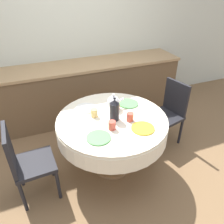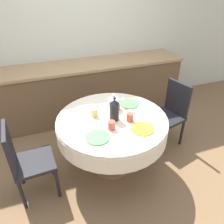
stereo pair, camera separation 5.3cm
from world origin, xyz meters
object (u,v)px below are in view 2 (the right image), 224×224
object	(u,v)px
teapot	(114,102)
chair_left	(170,111)
chair_right	(25,159)
coffee_carafe	(114,110)

from	to	relation	value
teapot	chair_left	bearing A→B (deg)	3.13
chair_right	coffee_carafe	xyz separation A→B (m)	(0.97, 0.03, 0.36)
chair_right	coffee_carafe	bearing A→B (deg)	88.15
chair_left	teapot	distance (m)	0.90
chair_left	chair_right	xyz separation A→B (m)	(-1.88, -0.28, 0.00)
chair_left	chair_right	world-z (taller)	same
chair_left	coffee_carafe	xyz separation A→B (m)	(-0.91, -0.26, 0.36)
chair_right	chair_left	bearing A→B (deg)	95.17
chair_left	coffee_carafe	size ratio (longest dim) A/B	3.28
teapot	chair_right	bearing A→B (deg)	-167.17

